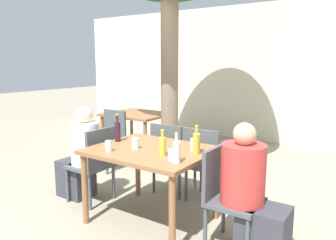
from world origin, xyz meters
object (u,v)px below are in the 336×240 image
object	(u,v)px
patio_chair_2	(171,154)
patio_chair_3	(205,161)
dining_table_front	(151,158)
drinking_glass_2	(194,145)
patio_chair_0	(95,161)
oil_cruet_1	(162,146)
patio_chair_4	(110,136)
patio_chair_1	(226,192)
wine_bottle_0	(118,131)
dining_table_back	(138,119)
drinking_glass_1	(135,143)
person_seated_1	(252,197)
person_seated_0	(81,157)
oil_cruet_3	(196,143)
drinking_glass_0	(108,146)
drinking_glass_3	(172,155)
water_bottle_2	(176,152)

from	to	relation	value
patio_chair_2	patio_chair_3	world-z (taller)	same
dining_table_front	drinking_glass_2	size ratio (longest dim) A/B	9.85
patio_chair_0	oil_cruet_1	bearing A→B (deg)	82.54
patio_chair_4	drinking_glass_2	bearing A→B (deg)	-23.72
patio_chair_1	wine_bottle_0	world-z (taller)	wine_bottle_0
dining_table_back	dining_table_front	bearing A→B (deg)	-47.30
dining_table_front	wine_bottle_0	xyz separation A→B (m)	(-0.49, 0.04, 0.21)
patio_chair_2	patio_chair_0	bearing A→B (deg)	50.68
drinking_glass_1	drinking_glass_2	world-z (taller)	drinking_glass_2
dining_table_front	dining_table_back	bearing A→B (deg)	132.70
patio_chair_4	person_seated_1	size ratio (longest dim) A/B	0.78
dining_table_front	patio_chair_4	xyz separation A→B (m)	(-1.60, 1.06, -0.18)
person_seated_0	wine_bottle_0	bearing A→B (deg)	94.11
dining_table_front	person_seated_0	world-z (taller)	person_seated_0
dining_table_back	patio_chair_3	size ratio (longest dim) A/B	1.17
dining_table_front	patio_chair_1	size ratio (longest dim) A/B	1.32
patio_chair_3	person_seated_1	world-z (taller)	person_seated_1
dining_table_back	drinking_glass_2	bearing A→B (deg)	-37.91
wine_bottle_0	oil_cruet_3	size ratio (longest dim) A/B	1.11
patio_chair_3	drinking_glass_0	size ratio (longest dim) A/B	8.12
person_seated_1	drinking_glass_0	size ratio (longest dim) A/B	10.36
patio_chair_2	oil_cruet_1	xyz separation A→B (m)	(0.47, -0.85, 0.36)
wine_bottle_0	drinking_glass_3	distance (m)	0.93
drinking_glass_3	drinking_glass_1	bearing A→B (deg)	167.14
patio_chair_4	drinking_glass_2	xyz separation A→B (m)	(1.99, -0.87, 0.33)
oil_cruet_3	wine_bottle_0	bearing A→B (deg)	-176.91
patio_chair_0	drinking_glass_3	size ratio (longest dim) A/B	8.87
patio_chair_0	wine_bottle_0	xyz separation A→B (m)	(0.33, 0.04, 0.39)
patio_chair_1	patio_chair_3	size ratio (longest dim) A/B	1.00
person_seated_0	wine_bottle_0	world-z (taller)	person_seated_0
drinking_glass_1	drinking_glass_3	bearing A→B (deg)	-12.86
drinking_glass_2	person_seated_1	bearing A→B (deg)	-15.32
drinking_glass_2	patio_chair_1	bearing A→B (deg)	-22.88
patio_chair_3	drinking_glass_3	distance (m)	1.00
person_seated_0	wine_bottle_0	distance (m)	0.69
patio_chair_4	drinking_glass_0	size ratio (longest dim) A/B	8.12
person_seated_0	patio_chair_0	bearing A→B (deg)	90.00
oil_cruet_3	drinking_glass_2	distance (m)	0.13
dining_table_back	drinking_glass_2	world-z (taller)	drinking_glass_2
dining_table_front	patio_chair_0	size ratio (longest dim) A/B	1.32
dining_table_back	person_seated_1	bearing A→B (deg)	-33.11
dining_table_back	patio_chair_3	world-z (taller)	patio_chair_3
dining_table_front	patio_chair_2	xyz separation A→B (m)	(-0.24, 0.72, -0.18)
patio_chair_1	patio_chair_3	distance (m)	0.93
dining_table_back	patio_chair_3	bearing A→B (deg)	-28.96
dining_table_back	drinking_glass_3	bearing A→B (deg)	-44.32
dining_table_back	oil_cruet_3	size ratio (longest dim) A/B	3.80
person_seated_1	oil_cruet_3	size ratio (longest dim) A/B	4.15
patio_chair_0	patio_chair_4	distance (m)	1.31
water_bottle_2	drinking_glass_0	bearing A→B (deg)	-175.50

